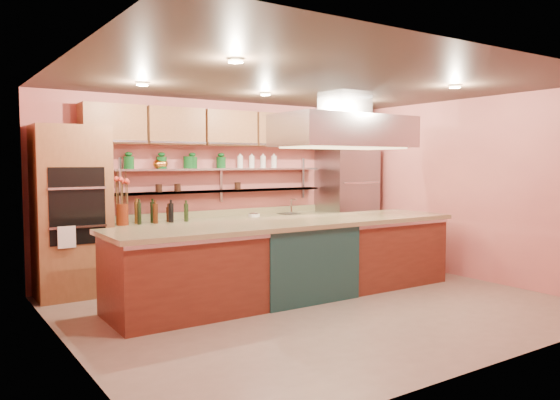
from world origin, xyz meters
TOP-DOWN VIEW (x-y plane):
  - floor at (0.00, 0.00)m, footprint 6.00×5.00m
  - ceiling at (0.00, 0.00)m, footprint 6.00×5.00m
  - wall_back at (0.00, 2.50)m, footprint 6.00×0.04m
  - wall_front at (0.00, -2.50)m, footprint 6.00×0.04m
  - wall_left at (-3.00, 0.00)m, footprint 0.04×5.00m
  - wall_right at (3.00, 0.00)m, footprint 0.04×5.00m
  - oven_stack at (-2.45, 2.18)m, footprint 0.95×0.64m
  - refrigerator at (2.35, 2.14)m, footprint 0.95×0.72m
  - back_counter at (-0.05, 2.20)m, footprint 3.84×0.64m
  - wall_shelf_lower at (-0.05, 2.37)m, footprint 3.60×0.26m
  - wall_shelf_upper at (-0.05, 2.37)m, footprint 3.60×0.26m
  - upper_cabinets at (0.00, 2.32)m, footprint 4.60×0.36m
  - range_hood at (0.91, 0.54)m, footprint 2.00×1.00m
  - ceiling_downlights at (0.00, 0.20)m, footprint 4.00×2.80m
  - island at (0.01, 0.54)m, footprint 4.92×1.11m
  - flower_vase at (-1.78, 2.15)m, footprint 0.19×0.19m
  - oil_bottle_cluster at (-1.19, 2.15)m, footprint 0.87×0.50m
  - kitchen_scale at (0.38, 2.15)m, footprint 0.16×0.12m
  - bar_faucet at (1.18, 2.25)m, footprint 0.04×0.04m
  - copper_kettle at (-1.15, 2.37)m, footprint 0.22×0.22m
  - green_canister at (-0.67, 2.37)m, footprint 0.21×0.21m

SIDE VIEW (x-z plane):
  - floor at x=0.00m, z-range -0.02..0.00m
  - back_counter at x=-0.05m, z-range 0.00..0.93m
  - island at x=0.01m, z-range 0.00..1.03m
  - kitchen_scale at x=0.38m, z-range 0.93..1.01m
  - refrigerator at x=2.35m, z-range 0.00..2.10m
  - bar_faucet at x=1.18m, z-range 0.93..1.18m
  - oil_bottle_cluster at x=-1.19m, z-range 0.93..1.20m
  - flower_vase at x=-1.78m, z-range 0.93..1.23m
  - oven_stack at x=-2.45m, z-range 0.00..2.30m
  - wall_shelf_lower at x=-0.05m, z-range 1.34..1.36m
  - wall_back at x=0.00m, z-range 0.00..2.80m
  - wall_front at x=0.00m, z-range 0.00..2.80m
  - wall_left at x=-3.00m, z-range 0.00..2.80m
  - wall_right at x=3.00m, z-range 0.00..2.80m
  - wall_shelf_upper at x=-0.05m, z-range 1.69..1.71m
  - copper_kettle at x=-1.15m, z-range 1.71..1.85m
  - green_canister at x=-0.67m, z-range 1.71..1.90m
  - range_hood at x=0.91m, z-range 2.02..2.48m
  - upper_cabinets at x=0.00m, z-range 2.08..2.62m
  - ceiling_downlights at x=0.00m, z-range 2.76..2.78m
  - ceiling at x=0.00m, z-range 2.79..2.81m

